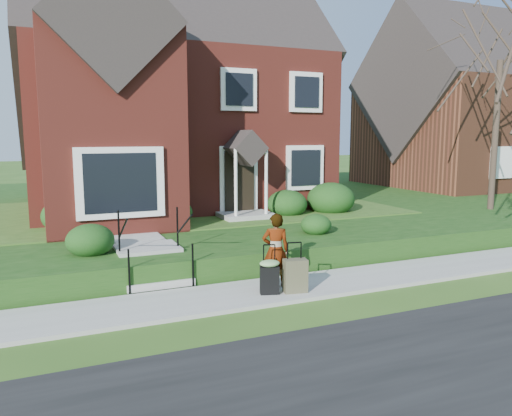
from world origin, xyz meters
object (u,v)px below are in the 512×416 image
front_steps (152,260)px  woman (276,250)px  suitcase_black (270,275)px  suitcase_olive (295,276)px

front_steps → woman: size_ratio=1.31×
woman → suitcase_black: (-0.32, -0.40, -0.38)m
suitcase_olive → woman: bearing=122.3°
woman → suitcase_black: bearing=71.9°
front_steps → woman: bearing=-37.7°
suitcase_black → front_steps: bearing=149.3°
woman → suitcase_black: woman is taller
front_steps → suitcase_olive: size_ratio=2.00×
woman → suitcase_black: 0.64m
front_steps → suitcase_olive: 3.27m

